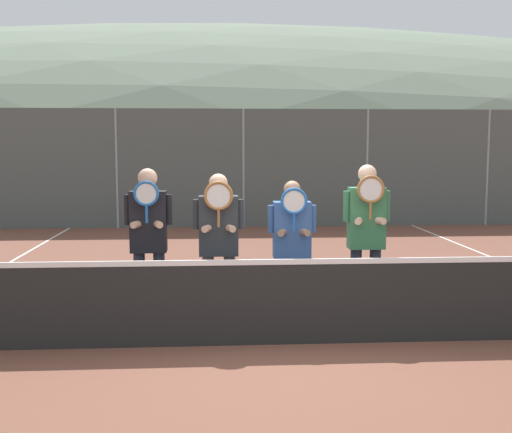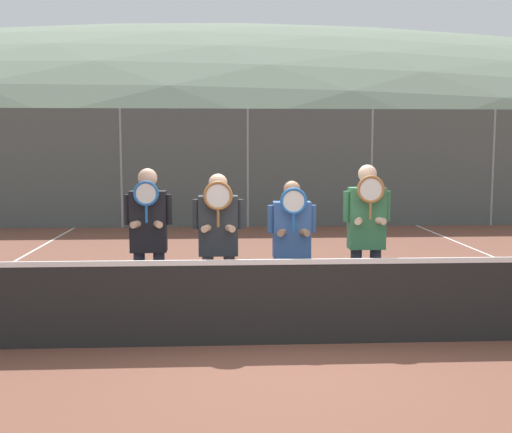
{
  "view_description": "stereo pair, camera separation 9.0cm",
  "coord_description": "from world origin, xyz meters",
  "px_view_note": "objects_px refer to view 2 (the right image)",
  "views": [
    {
      "loc": [
        -0.77,
        -6.51,
        2.08
      ],
      "look_at": [
        -0.28,
        0.88,
        1.26
      ],
      "focal_mm": 45.0,
      "sensor_mm": 36.0,
      "label": 1
    },
    {
      "loc": [
        -0.68,
        -6.52,
        2.08
      ],
      "look_at": [
        -0.28,
        0.88,
        1.26
      ],
      "focal_mm": 45.0,
      "sensor_mm": 36.0,
      "label": 2
    }
  ],
  "objects_px": {
    "player_center_left": "(218,237)",
    "car_far_left": "(21,185)",
    "player_leftmost": "(149,234)",
    "car_center": "(340,185)",
    "player_rightmost": "(367,231)",
    "player_center_right": "(292,242)",
    "car_right_of_center": "(504,184)",
    "car_left_of_center": "(180,185)"
  },
  "relations": [
    {
      "from": "player_center_left",
      "to": "player_center_right",
      "type": "height_order",
      "value": "player_center_left"
    },
    {
      "from": "player_center_left",
      "to": "player_rightmost",
      "type": "bearing_deg",
      "value": 2.77
    },
    {
      "from": "player_leftmost",
      "to": "car_left_of_center",
      "type": "height_order",
      "value": "player_leftmost"
    },
    {
      "from": "player_center_left",
      "to": "car_far_left",
      "type": "relative_size",
      "value": 0.43
    },
    {
      "from": "player_center_left",
      "to": "car_center",
      "type": "distance_m",
      "value": 12.47
    },
    {
      "from": "player_center_left",
      "to": "car_right_of_center",
      "type": "bearing_deg",
      "value": 54.1
    },
    {
      "from": "car_left_of_center",
      "to": "player_rightmost",
      "type": "bearing_deg",
      "value": -76.54
    },
    {
      "from": "player_rightmost",
      "to": "car_right_of_center",
      "type": "distance_m",
      "value": 13.78
    },
    {
      "from": "car_far_left",
      "to": "car_left_of_center",
      "type": "distance_m",
      "value": 4.6
    },
    {
      "from": "car_far_left",
      "to": "car_right_of_center",
      "type": "height_order",
      "value": "car_far_left"
    },
    {
      "from": "player_leftmost",
      "to": "car_right_of_center",
      "type": "xyz_separation_m",
      "value": [
        9.46,
        11.86,
        -0.17
      ]
    },
    {
      "from": "player_center_left",
      "to": "car_left_of_center",
      "type": "height_order",
      "value": "car_left_of_center"
    },
    {
      "from": "player_center_right",
      "to": "car_center",
      "type": "height_order",
      "value": "car_center"
    },
    {
      "from": "player_center_left",
      "to": "car_far_left",
      "type": "distance_m",
      "value": 13.16
    },
    {
      "from": "car_center",
      "to": "player_rightmost",
      "type": "bearing_deg",
      "value": -99.16
    },
    {
      "from": "car_far_left",
      "to": "car_right_of_center",
      "type": "xyz_separation_m",
      "value": [
        14.44,
        0.14,
        -0.03
      ]
    },
    {
      "from": "player_rightmost",
      "to": "car_center",
      "type": "distance_m",
      "value": 12.01
    },
    {
      "from": "player_rightmost",
      "to": "car_right_of_center",
      "type": "height_order",
      "value": "player_rightmost"
    },
    {
      "from": "car_far_left",
      "to": "car_center",
      "type": "xyz_separation_m",
      "value": [
        9.39,
        0.11,
        -0.02
      ]
    },
    {
      "from": "car_far_left",
      "to": "car_center",
      "type": "relative_size",
      "value": 0.91
    },
    {
      "from": "car_left_of_center",
      "to": "car_center",
      "type": "bearing_deg",
      "value": -2.59
    },
    {
      "from": "player_center_left",
      "to": "car_left_of_center",
      "type": "distance_m",
      "value": 12.21
    },
    {
      "from": "car_center",
      "to": "car_right_of_center",
      "type": "bearing_deg",
      "value": 0.39
    },
    {
      "from": "car_left_of_center",
      "to": "car_center",
      "type": "xyz_separation_m",
      "value": [
        4.8,
        -0.22,
        -0.0
      ]
    },
    {
      "from": "player_rightmost",
      "to": "car_left_of_center",
      "type": "height_order",
      "value": "player_rightmost"
    },
    {
      "from": "player_center_right",
      "to": "player_center_left",
      "type": "bearing_deg",
      "value": -178.84
    },
    {
      "from": "player_rightmost",
      "to": "car_far_left",
      "type": "bearing_deg",
      "value": 122.48
    },
    {
      "from": "player_leftmost",
      "to": "player_rightmost",
      "type": "distance_m",
      "value": 2.5
    },
    {
      "from": "player_leftmost",
      "to": "player_center_right",
      "type": "distance_m",
      "value": 1.63
    },
    {
      "from": "car_center",
      "to": "player_center_left",
      "type": "bearing_deg",
      "value": -106.85
    },
    {
      "from": "car_center",
      "to": "player_center_right",
      "type": "bearing_deg",
      "value": -103.15
    },
    {
      "from": "player_leftmost",
      "to": "car_far_left",
      "type": "height_order",
      "value": "car_far_left"
    },
    {
      "from": "player_center_left",
      "to": "player_center_right",
      "type": "bearing_deg",
      "value": 1.16
    },
    {
      "from": "player_leftmost",
      "to": "car_right_of_center",
      "type": "height_order",
      "value": "player_leftmost"
    },
    {
      "from": "player_center_right",
      "to": "car_center",
      "type": "bearing_deg",
      "value": 76.85
    },
    {
      "from": "car_far_left",
      "to": "player_center_left",
      "type": "bearing_deg",
      "value": -63.98
    },
    {
      "from": "player_center_left",
      "to": "car_far_left",
      "type": "xyz_separation_m",
      "value": [
        -5.77,
        11.83,
        -0.11
      ]
    },
    {
      "from": "car_right_of_center",
      "to": "player_leftmost",
      "type": "bearing_deg",
      "value": -128.58
    },
    {
      "from": "player_leftmost",
      "to": "car_center",
      "type": "distance_m",
      "value": 12.62
    },
    {
      "from": "player_leftmost",
      "to": "player_center_right",
      "type": "xyz_separation_m",
      "value": [
        1.62,
        -0.1,
        -0.09
      ]
    },
    {
      "from": "car_left_of_center",
      "to": "player_leftmost",
      "type": "bearing_deg",
      "value": -88.13
    },
    {
      "from": "player_rightmost",
      "to": "car_left_of_center",
      "type": "distance_m",
      "value": 12.41
    }
  ]
}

